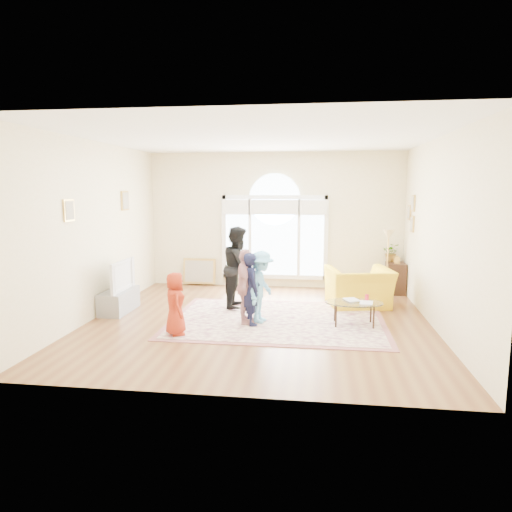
# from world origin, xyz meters

# --- Properties ---
(ground) EXTENTS (6.00, 6.00, 0.00)m
(ground) POSITION_xyz_m (0.00, 0.00, 0.00)
(ground) COLOR brown
(ground) RESTS_ON ground
(room_shell) EXTENTS (6.00, 6.00, 6.00)m
(room_shell) POSITION_xyz_m (0.01, 2.83, 1.57)
(room_shell) COLOR beige
(room_shell) RESTS_ON ground
(area_rug) EXTENTS (3.60, 2.60, 0.02)m
(area_rug) POSITION_xyz_m (0.32, 0.10, 0.01)
(area_rug) COLOR beige
(area_rug) RESTS_ON ground
(rug_border) EXTENTS (3.80, 2.80, 0.01)m
(rug_border) POSITION_xyz_m (0.32, 0.10, 0.01)
(rug_border) COLOR #985A5B
(rug_border) RESTS_ON ground
(tv_console) EXTENTS (0.45, 1.00, 0.42)m
(tv_console) POSITION_xyz_m (-2.75, 0.30, 0.21)
(tv_console) COLOR gray
(tv_console) RESTS_ON ground
(television) EXTENTS (0.17, 1.00, 0.58)m
(television) POSITION_xyz_m (-2.74, 0.30, 0.71)
(television) COLOR black
(television) RESTS_ON tv_console
(coffee_table) EXTENTS (0.99, 0.64, 0.54)m
(coffee_table) POSITION_xyz_m (1.66, -0.04, 0.40)
(coffee_table) COLOR silver
(coffee_table) RESTS_ON ground
(armchair) EXTENTS (1.40, 1.28, 0.78)m
(armchair) POSITION_xyz_m (1.86, 1.29, 0.39)
(armchair) COLOR yellow
(armchair) RESTS_ON ground
(side_cabinet) EXTENTS (0.40, 0.50, 0.70)m
(side_cabinet) POSITION_xyz_m (2.78, 2.59, 0.35)
(side_cabinet) COLOR black
(side_cabinet) RESTS_ON ground
(floor_lamp) EXTENTS (0.28, 0.28, 1.51)m
(floor_lamp) POSITION_xyz_m (2.49, 1.91, 1.28)
(floor_lamp) COLOR black
(floor_lamp) RESTS_ON ground
(plant_pedestal) EXTENTS (0.20, 0.20, 0.70)m
(plant_pedestal) POSITION_xyz_m (2.70, 2.79, 0.35)
(plant_pedestal) COLOR white
(plant_pedestal) RESTS_ON ground
(potted_plant) EXTENTS (0.43, 0.38, 0.42)m
(potted_plant) POSITION_xyz_m (2.70, 2.79, 0.91)
(potted_plant) COLOR #33722D
(potted_plant) RESTS_ON plant_pedestal
(leaning_picture) EXTENTS (0.80, 0.14, 0.62)m
(leaning_picture) POSITION_xyz_m (-1.84, 2.90, 0.00)
(leaning_picture) COLOR tan
(leaning_picture) RESTS_ON ground
(child_red) EXTENTS (0.50, 0.58, 1.01)m
(child_red) POSITION_xyz_m (-1.23, -0.95, 0.53)
(child_red) COLOR #A22A14
(child_red) RESTS_ON area_rug
(child_navy) EXTENTS (0.45, 0.53, 1.25)m
(child_navy) POSITION_xyz_m (-0.10, -0.25, 0.64)
(child_navy) COLOR #131633
(child_navy) RESTS_ON area_rug
(child_black) EXTENTS (0.62, 0.79, 1.60)m
(child_black) POSITION_xyz_m (-0.52, 0.92, 0.82)
(child_black) COLOR black
(child_black) RESTS_ON area_rug
(child_pink) EXTENTS (0.41, 0.80, 1.30)m
(child_pink) POSITION_xyz_m (-0.21, -0.19, 0.67)
(child_pink) COLOR #C78A8E
(child_pink) RESTS_ON area_rug
(child_blue) EXTENTS (0.65, 0.90, 1.26)m
(child_blue) POSITION_xyz_m (0.05, -0.09, 0.65)
(child_blue) COLOR #6ABBEB
(child_blue) RESTS_ON area_rug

